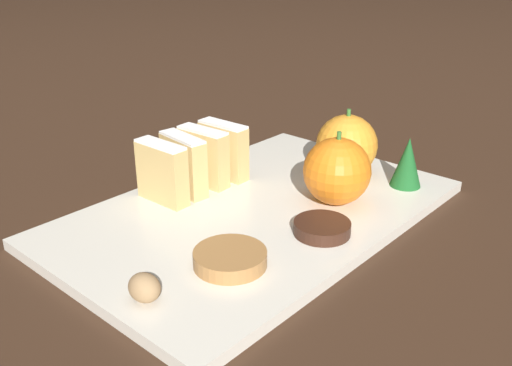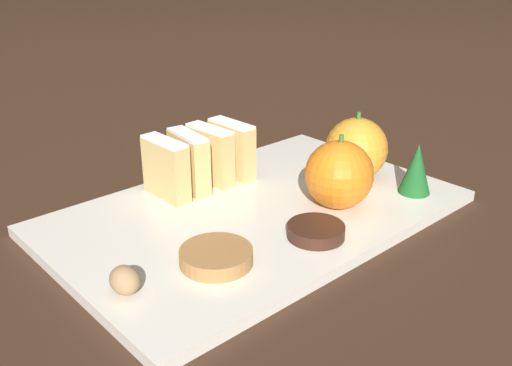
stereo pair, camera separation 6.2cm
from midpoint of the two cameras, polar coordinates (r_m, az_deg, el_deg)
The scene contains 12 objects.
ground_plane at distance 0.64m, azimuth -2.79°, elevation -3.53°, with size 6.00×6.00×0.00m, color #382316.
serving_platter at distance 0.63m, azimuth -2.80°, elevation -3.04°, with size 0.28×0.44×0.01m.
stollen_slice_front at distance 0.65m, azimuth -12.10°, elevation 0.98°, with size 0.07×0.02×0.07m.
stollen_slice_second at distance 0.67m, azimuth -9.91°, elevation 1.79°, with size 0.07×0.03×0.07m.
stollen_slice_third at distance 0.69m, azimuth -7.87°, elevation 2.57°, with size 0.07×0.02×0.07m.
stollen_slice_fourth at distance 0.70m, azimuth -5.80°, elevation 3.25°, with size 0.07×0.02×0.07m.
orange_near at distance 0.71m, azimuth 6.60°, elevation 3.72°, with size 0.08×0.08×0.08m.
orange_far at distance 0.63m, azimuth 5.34°, elevation 1.13°, with size 0.08×0.08×0.08m.
walnut at distance 0.49m, azimuth -14.74°, elevation -10.19°, with size 0.03×0.02×0.02m.
chocolate_cookie at distance 0.58m, azimuth 3.74°, elevation -4.48°, with size 0.06×0.06×0.01m.
gingerbread_cookie at distance 0.53m, azimuth -6.02°, elevation -7.60°, with size 0.07×0.07×0.01m.
evergreen_sprig at distance 0.69m, azimuth 12.45°, elevation 2.00°, with size 0.04×0.04×0.06m.
Camera 1 is at (0.38, -0.42, 0.29)m, focal length 40.00 mm.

